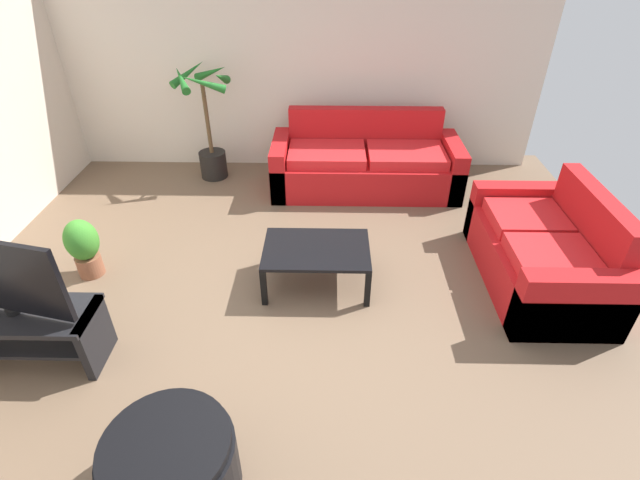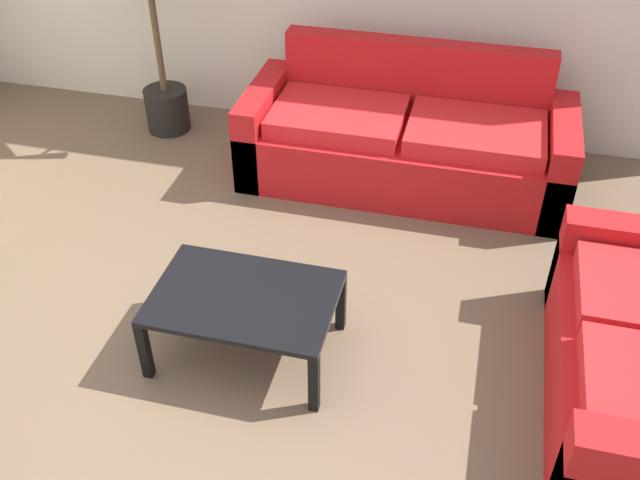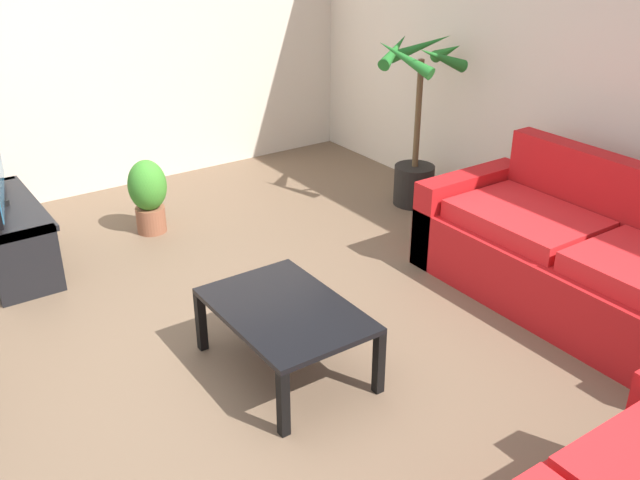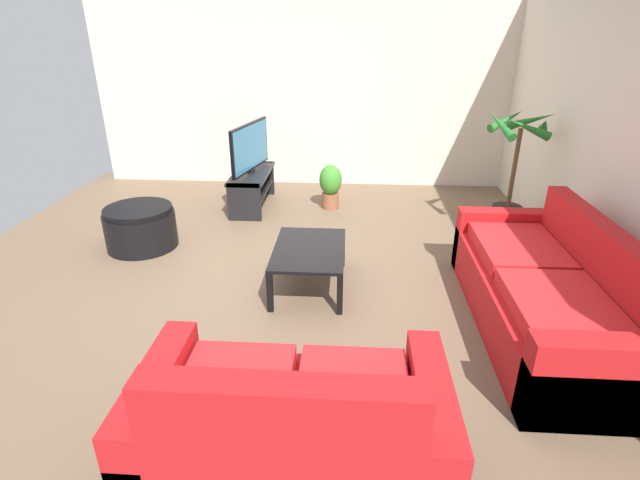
# 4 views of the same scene
# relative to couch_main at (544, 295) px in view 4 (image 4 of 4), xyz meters

# --- Properties ---
(ground_plane) EXTENTS (6.60, 6.60, 0.00)m
(ground_plane) POSITION_rel_couch_main_xyz_m (-0.79, -2.28, -0.30)
(ground_plane) COLOR brown
(wall_back) EXTENTS (6.00, 0.06, 2.70)m
(wall_back) POSITION_rel_couch_main_xyz_m (-0.79, 0.72, 1.05)
(wall_back) COLOR beige
(wall_back) RESTS_ON ground
(wall_left) EXTENTS (0.06, 6.00, 2.70)m
(wall_left) POSITION_rel_couch_main_xyz_m (-3.79, -2.28, 1.05)
(wall_left) COLOR beige
(wall_left) RESTS_ON ground
(couch_main) EXTENTS (2.24, 0.90, 0.90)m
(couch_main) POSITION_rel_couch_main_xyz_m (0.00, 0.00, 0.00)
(couch_main) COLOR red
(couch_main) RESTS_ON ground
(couch_loveseat) EXTENTS (0.90, 1.60, 0.90)m
(couch_loveseat) POSITION_rel_couch_main_xyz_m (1.49, -1.80, -0.00)
(couch_loveseat) COLOR red
(couch_loveseat) RESTS_ON ground
(tv_stand) EXTENTS (1.10, 0.45, 0.47)m
(tv_stand) POSITION_rel_couch_main_xyz_m (-2.67, -2.84, 0.01)
(tv_stand) COLOR black
(tv_stand) RESTS_ON ground
(tv) EXTENTS (1.04, 0.27, 0.63)m
(tv) POSITION_rel_couch_main_xyz_m (-2.67, -2.84, 0.50)
(tv) COLOR black
(tv) RESTS_ON tv_stand
(coffee_table) EXTENTS (0.94, 0.64, 0.40)m
(coffee_table) POSITION_rel_couch_main_xyz_m (-0.55, -1.89, 0.04)
(coffee_table) COLOR black
(coffee_table) RESTS_ON ground
(potted_palm) EXTENTS (0.73, 0.75, 1.41)m
(potted_palm) POSITION_rel_couch_main_xyz_m (-1.94, 0.27, 0.30)
(potted_palm) COLOR black
(potted_palm) RESTS_ON ground
(potted_plant_small) EXTENTS (0.30, 0.30, 0.59)m
(potted_plant_small) POSITION_rel_couch_main_xyz_m (-2.68, -1.80, 0.02)
(potted_plant_small) COLOR brown
(potted_plant_small) RESTS_ON ground
(ottoman) EXTENTS (0.75, 0.75, 0.46)m
(ottoman) POSITION_rel_couch_main_xyz_m (-1.32, -3.80, -0.08)
(ottoman) COLOR black
(ottoman) RESTS_ON ground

